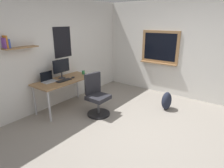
# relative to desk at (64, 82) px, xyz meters

# --- Properties ---
(ground_plane) EXTENTS (5.20, 5.20, 0.00)m
(ground_plane) POSITION_rel_desk_xyz_m (0.04, -2.04, -0.66)
(ground_plane) COLOR gray
(ground_plane) RESTS_ON ground
(wall_back) EXTENTS (5.00, 0.30, 2.60)m
(wall_back) POSITION_rel_desk_xyz_m (0.04, 0.41, 0.64)
(wall_back) COLOR silver
(wall_back) RESTS_ON ground
(wall_right) EXTENTS (0.22, 5.00, 2.60)m
(wall_right) POSITION_rel_desk_xyz_m (2.49, -2.01, 0.64)
(wall_right) COLOR silver
(wall_right) RESTS_ON ground
(desk) EXTENTS (1.43, 0.66, 0.73)m
(desk) POSITION_rel_desk_xyz_m (0.00, 0.00, 0.00)
(desk) COLOR #997047
(desk) RESTS_ON ground
(office_chair) EXTENTS (0.52, 0.53, 0.95)m
(office_chair) POSITION_rel_desk_xyz_m (0.21, -0.83, -0.25)
(office_chair) COLOR black
(office_chair) RESTS_ON ground
(laptop) EXTENTS (0.31, 0.21, 0.23)m
(laptop) POSITION_rel_desk_xyz_m (-0.32, 0.16, 0.13)
(laptop) COLOR #ADAFB5
(laptop) RESTS_ON desk
(monitor_primary) EXTENTS (0.46, 0.17, 0.46)m
(monitor_primary) POSITION_rel_desk_xyz_m (0.04, 0.11, 0.34)
(monitor_primary) COLOR #38383D
(monitor_primary) RESTS_ON desk
(keyboard) EXTENTS (0.37, 0.13, 0.02)m
(keyboard) POSITION_rel_desk_xyz_m (-0.07, -0.08, 0.08)
(keyboard) COLOR black
(keyboard) RESTS_ON desk
(computer_mouse) EXTENTS (0.10, 0.06, 0.03)m
(computer_mouse) POSITION_rel_desk_xyz_m (0.21, -0.08, 0.09)
(computer_mouse) COLOR #262628
(computer_mouse) RESTS_ON desk
(coffee_mug) EXTENTS (0.08, 0.08, 0.09)m
(coffee_mug) POSITION_rel_desk_xyz_m (0.62, -0.03, 0.12)
(coffee_mug) COLOR #338C4C
(coffee_mug) RESTS_ON desk
(backpack) EXTENTS (0.32, 0.22, 0.44)m
(backpack) POSITION_rel_desk_xyz_m (1.40, -2.03, -0.44)
(backpack) COLOR #1E2333
(backpack) RESTS_ON ground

